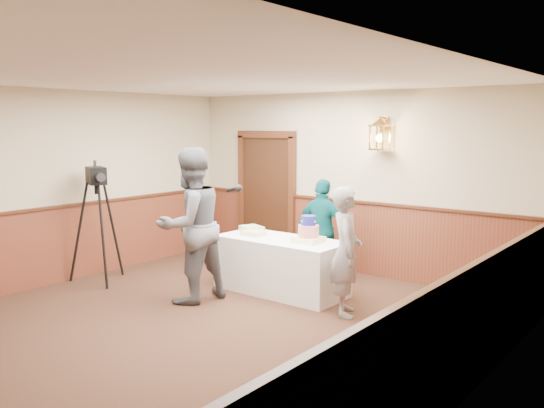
# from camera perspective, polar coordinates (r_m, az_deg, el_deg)

# --- Properties ---
(ground) EXTENTS (7.00, 7.00, 0.00)m
(ground) POSITION_cam_1_polar(r_m,az_deg,el_deg) (6.63, -8.47, -12.48)
(ground) COLOR #321C13
(ground) RESTS_ON ground
(room_shell) EXTENTS (6.02, 7.02, 2.81)m
(room_shell) POSITION_cam_1_polar(r_m,az_deg,el_deg) (6.62, -6.21, 1.11)
(room_shell) COLOR #BFAF8F
(room_shell) RESTS_ON ground
(display_table) EXTENTS (1.80, 0.80, 0.75)m
(display_table) POSITION_cam_1_polar(r_m,az_deg,el_deg) (7.95, 0.89, -6.10)
(display_table) COLOR white
(display_table) RESTS_ON ground
(tiered_cake) EXTENTS (0.36, 0.36, 0.36)m
(tiered_cake) POSITION_cam_1_polar(r_m,az_deg,el_deg) (7.63, 3.64, -2.77)
(tiered_cake) COLOR #FFF8BE
(tiered_cake) RESTS_ON display_table
(sheet_cake_yellow) EXTENTS (0.32, 0.25, 0.06)m
(sheet_cake_yellow) POSITION_cam_1_polar(r_m,az_deg,el_deg) (8.09, -1.85, -2.90)
(sheet_cake_yellow) COLOR #D3C17E
(sheet_cake_yellow) RESTS_ON display_table
(sheet_cake_green) EXTENTS (0.40, 0.37, 0.08)m
(sheet_cake_green) POSITION_cam_1_polar(r_m,az_deg,el_deg) (8.40, -2.04, -2.46)
(sheet_cake_green) COLOR #B5DA9A
(sheet_cake_green) RESTS_ON display_table
(interviewer) EXTENTS (1.58, 1.07, 2.01)m
(interviewer) POSITION_cam_1_polar(r_m,az_deg,el_deg) (7.50, -8.08, -2.11)
(interviewer) COLOR #585C63
(interviewer) RESTS_ON ground
(baker) EXTENTS (0.63, 0.68, 1.57)m
(baker) POSITION_cam_1_polar(r_m,az_deg,el_deg) (6.99, 7.34, -4.67)
(baker) COLOR gray
(baker) RESTS_ON ground
(assistant_p) EXTENTS (0.90, 0.42, 1.51)m
(assistant_p) POSITION_cam_1_polar(r_m,az_deg,el_deg) (8.52, 5.07, -2.58)
(assistant_p) COLOR #0B565D
(assistant_p) RESTS_ON ground
(tv_camera_rig) EXTENTS (0.65, 0.62, 1.69)m
(tv_camera_rig) POSITION_cam_1_polar(r_m,az_deg,el_deg) (8.77, -16.83, -2.56)
(tv_camera_rig) COLOR black
(tv_camera_rig) RESTS_ON ground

